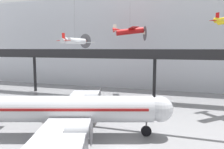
{
  "coord_description": "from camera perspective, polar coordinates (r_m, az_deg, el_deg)",
  "views": [
    {
      "loc": [
        5.45,
        -21.61,
        10.96
      ],
      "look_at": [
        -3.55,
        6.48,
        7.41
      ],
      "focal_mm": 35.0,
      "sensor_mm": 36.0,
      "label": 1
    }
  ],
  "objects": [
    {
      "name": "suspended_plane_silver_racer",
      "position": [
        36.09,
        -9.64,
        8.62
      ],
      "size": [
        6.92,
        5.82,
        9.99
      ],
      "rotation": [
        0.0,
        0.0,
        1.29
      ],
      "color": "silver"
    },
    {
      "name": "mezzanine_walkway",
      "position": [
        46.08,
        11.0,
        4.41
      ],
      "size": [
        110.0,
        3.2,
        10.78
      ],
      "color": "black",
      "rests_on": "ground"
    },
    {
      "name": "airliner_silver_main",
      "position": [
        27.94,
        -11.99,
        -8.91
      ],
      "size": [
        26.28,
        30.58,
        9.7
      ],
      "rotation": [
        0.0,
        0.0,
        0.31
      ],
      "color": "#B7BABF",
      "rests_on": "ground"
    },
    {
      "name": "hangar_back_wall",
      "position": [
        59.38,
        12.64,
        8.34
      ],
      "size": [
        140.0,
        3.0,
        25.33
      ],
      "color": "silver",
      "rests_on": "ground"
    },
    {
      "name": "suspended_plane_red_highwing",
      "position": [
        50.48,
        4.66,
        11.24
      ],
      "size": [
        8.03,
        9.24,
        8.4
      ],
      "rotation": [
        0.0,
        0.0,
        0.4
      ],
      "color": "red"
    }
  ]
}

